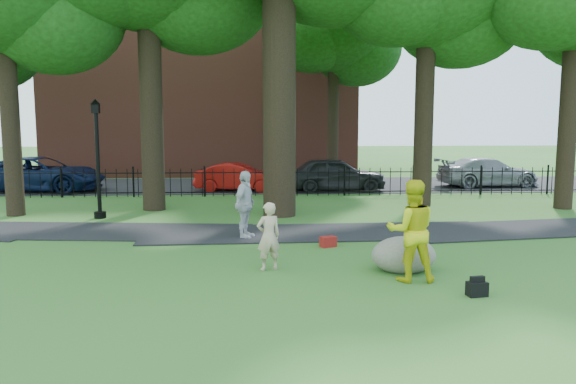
{
  "coord_description": "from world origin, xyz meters",
  "views": [
    {
      "loc": [
        -0.71,
        -11.89,
        3.21
      ],
      "look_at": [
        0.03,
        2.0,
        1.44
      ],
      "focal_mm": 35.0,
      "sensor_mm": 36.0,
      "label": 1
    }
  ],
  "objects": [
    {
      "name": "iron_fence",
      "position": [
        0.0,
        12.0,
        0.6
      ],
      "size": [
        44.0,
        0.04,
        1.2
      ],
      "color": "black",
      "rests_on": "ground"
    },
    {
      "name": "grey_car",
      "position": [
        2.78,
        13.5,
        0.78
      ],
      "size": [
        4.65,
        2.0,
        1.56
      ],
      "primitive_type": "imported",
      "rotation": [
        0.0,
        0.0,
        1.6
      ],
      "color": "black",
      "rests_on": "ground"
    },
    {
      "name": "red_bag",
      "position": [
        1.06,
        2.13,
        0.13
      ],
      "size": [
        0.46,
        0.38,
        0.27
      ],
      "primitive_type": "cube",
      "rotation": [
        0.0,
        0.0,
        0.4
      ],
      "color": "maroon",
      "rests_on": "ground"
    },
    {
      "name": "red_sedan",
      "position": [
        -1.62,
        13.68,
        0.65
      ],
      "size": [
        4.07,
        1.9,
        1.29
      ],
      "primitive_type": "imported",
      "rotation": [
        0.0,
        0.0,
        1.43
      ],
      "color": "#9C0F0C",
      "rests_on": "ground"
    },
    {
      "name": "footpath",
      "position": [
        1.0,
        3.9,
        0.0
      ],
      "size": [
        36.07,
        3.85,
        0.03
      ],
      "primitive_type": "cube",
      "rotation": [
        0.0,
        0.0,
        0.03
      ],
      "color": "black",
      "rests_on": "ground"
    },
    {
      "name": "woman",
      "position": [
        -0.5,
        -0.01,
        0.74
      ],
      "size": [
        0.63,
        0.52,
        1.48
      ],
      "primitive_type": "imported",
      "rotation": [
        0.0,
        0.0,
        3.49
      ],
      "color": "tan",
      "rests_on": "ground"
    },
    {
      "name": "backpack",
      "position": [
        3.3,
        -2.07,
        0.13
      ],
      "size": [
        0.39,
        0.28,
        0.27
      ],
      "primitive_type": "cube",
      "rotation": [
        0.0,
        0.0,
        0.18
      ],
      "color": "black",
      "rests_on": "ground"
    },
    {
      "name": "silver_car",
      "position": [
        10.5,
        14.9,
        0.71
      ],
      "size": [
        5.08,
        2.5,
        1.42
      ],
      "primitive_type": "imported",
      "rotation": [
        0.0,
        0.0,
        1.68
      ],
      "color": "gray",
      "rests_on": "ground"
    },
    {
      "name": "street",
      "position": [
        0.0,
        16.0,
        0.0
      ],
      "size": [
        80.0,
        7.0,
        0.02
      ],
      "primitive_type": "cube",
      "color": "black",
      "rests_on": "ground"
    },
    {
      "name": "boulder",
      "position": [
        2.39,
        -0.27,
        0.4
      ],
      "size": [
        1.62,
        1.39,
        0.81
      ],
      "primitive_type": "ellipsoid",
      "rotation": [
        0.0,
        0.0,
        0.28
      ],
      "color": "slate",
      "rests_on": "ground"
    },
    {
      "name": "pedestrian",
      "position": [
        -1.09,
        3.3,
        0.93
      ],
      "size": [
        0.84,
        1.18,
        1.86
      ],
      "primitive_type": "imported",
      "rotation": [
        0.0,
        0.0,
        1.18
      ],
      "color": "#BCBCC1",
      "rests_on": "ground"
    },
    {
      "name": "man",
      "position": [
        2.34,
        -1.0,
        1.03
      ],
      "size": [
        1.03,
        0.82,
        2.05
      ],
      "primitive_type": "imported",
      "rotation": [
        0.0,
        0.0,
        3.1
      ],
      "color": "#CFCA11",
      "rests_on": "ground"
    },
    {
      "name": "brick_building",
      "position": [
        -4.0,
        24.0,
        6.0
      ],
      "size": [
        18.0,
        8.0,
        12.0
      ],
      "primitive_type": "cube",
      "color": "brown",
      "rests_on": "ground"
    },
    {
      "name": "navy_van",
      "position": [
        -10.65,
        14.08,
        0.79
      ],
      "size": [
        5.93,
        3.16,
        1.58
      ],
      "primitive_type": "imported",
      "rotation": [
        0.0,
        0.0,
        1.48
      ],
      "color": "#0C193C",
      "rests_on": "ground"
    },
    {
      "name": "lamppost",
      "position": [
        -5.98,
        6.79,
        1.92
      ],
      "size": [
        0.39,
        0.39,
        3.91
      ],
      "rotation": [
        0.0,
        0.0,
        0.04
      ],
      "color": "black",
      "rests_on": "ground"
    },
    {
      "name": "ground",
      "position": [
        0.0,
        0.0,
        0.0
      ],
      "size": [
        120.0,
        120.0,
        0.0
      ],
      "primitive_type": "plane",
      "color": "#2F6021",
      "rests_on": "ground"
    }
  ]
}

